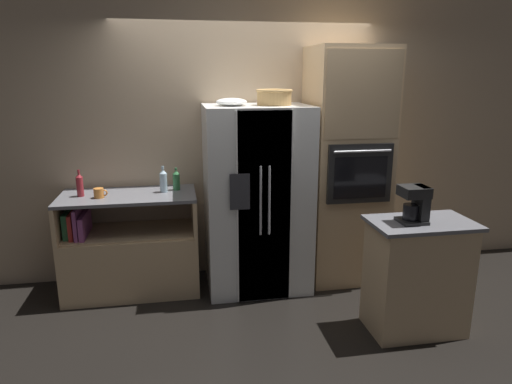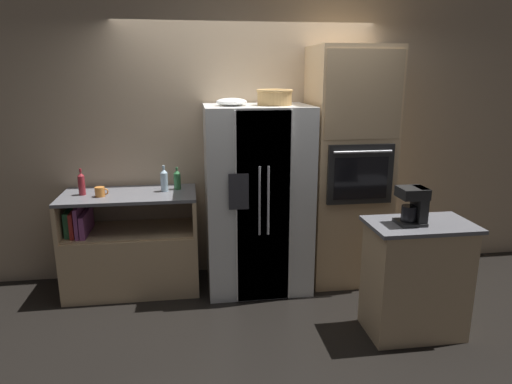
# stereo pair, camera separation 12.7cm
# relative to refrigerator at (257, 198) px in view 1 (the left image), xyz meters

# --- Properties ---
(ground_plane) EXTENTS (20.00, 20.00, 0.00)m
(ground_plane) POSITION_rel_refrigerator_xyz_m (-0.05, -0.06, -0.87)
(ground_plane) COLOR black
(wall_back) EXTENTS (12.00, 0.06, 2.80)m
(wall_back) POSITION_rel_refrigerator_xyz_m (-0.05, 0.42, 0.53)
(wall_back) COLOR tan
(wall_back) RESTS_ON ground_plane
(counter_left) EXTENTS (1.23, 0.63, 0.95)m
(counter_left) POSITION_rel_refrigerator_xyz_m (-1.20, 0.07, -0.52)
(counter_left) COLOR tan
(counter_left) RESTS_ON ground_plane
(refrigerator) EXTENTS (0.96, 0.80, 1.75)m
(refrigerator) POSITION_rel_refrigerator_xyz_m (0.00, 0.00, 0.00)
(refrigerator) COLOR silver
(refrigerator) RESTS_ON ground_plane
(wall_oven) EXTENTS (0.74, 0.73, 2.27)m
(wall_oven) POSITION_rel_refrigerator_xyz_m (0.89, 0.05, 0.26)
(wall_oven) COLOR tan
(wall_oven) RESTS_ON ground_plane
(island_counter) EXTENTS (0.79, 0.49, 0.92)m
(island_counter) POSITION_rel_refrigerator_xyz_m (1.11, -1.04, -0.41)
(island_counter) COLOR tan
(island_counter) RESTS_ON ground_plane
(wicker_basket) EXTENTS (0.33, 0.33, 0.14)m
(wicker_basket) POSITION_rel_refrigerator_xyz_m (0.15, -0.04, 0.95)
(wicker_basket) COLOR tan
(wicker_basket) RESTS_ON refrigerator
(fruit_bowl) EXTENTS (0.28, 0.28, 0.07)m
(fruit_bowl) POSITION_rel_refrigerator_xyz_m (-0.24, -0.05, 0.91)
(fruit_bowl) COLOR white
(fruit_bowl) RESTS_ON refrigerator
(bottle_tall) EXTENTS (0.07, 0.07, 0.25)m
(bottle_tall) POSITION_rel_refrigerator_xyz_m (-0.86, 0.11, 0.19)
(bottle_tall) COLOR silver
(bottle_tall) RESTS_ON counter_left
(bottle_short) EXTENTS (0.07, 0.07, 0.21)m
(bottle_short) POSITION_rel_refrigerator_xyz_m (-0.75, 0.17, 0.17)
(bottle_short) COLOR #33723F
(bottle_short) RESTS_ON counter_left
(bottle_wide) EXTENTS (0.06, 0.06, 0.25)m
(bottle_wide) POSITION_rel_refrigerator_xyz_m (-1.60, 0.08, 0.18)
(bottle_wide) COLOR maroon
(bottle_wide) RESTS_ON counter_left
(mug) EXTENTS (0.12, 0.09, 0.09)m
(mug) POSITION_rel_refrigerator_xyz_m (-1.43, -0.01, 0.12)
(mug) COLOR orange
(mug) RESTS_ON counter_left
(coffee_maker) EXTENTS (0.20, 0.19, 0.28)m
(coffee_maker) POSITION_rel_refrigerator_xyz_m (1.03, -1.06, 0.20)
(coffee_maker) COLOR black
(coffee_maker) RESTS_ON island_counter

